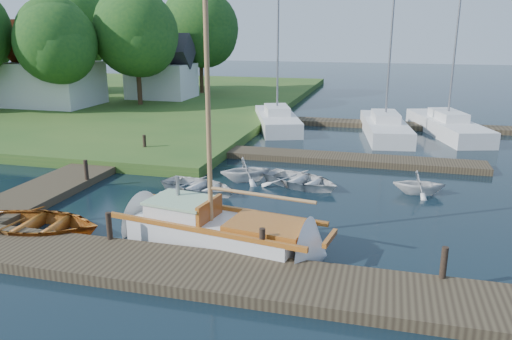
% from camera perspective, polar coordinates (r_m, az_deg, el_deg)
% --- Properties ---
extents(ground, '(160.00, 160.00, 0.00)m').
position_cam_1_polar(ground, '(18.32, 0.00, -3.61)').
color(ground, black).
rests_on(ground, ground).
extents(near_dock, '(18.00, 2.20, 0.30)m').
position_cam_1_polar(near_dock, '(13.02, -6.95, -11.49)').
color(near_dock, '#32281C').
rests_on(near_dock, ground).
extents(left_dock, '(2.20, 18.00, 0.30)m').
position_cam_1_polar(left_dock, '(23.23, -18.10, 0.20)').
color(left_dock, '#32281C').
rests_on(left_dock, ground).
extents(far_dock, '(14.00, 1.60, 0.30)m').
position_cam_1_polar(far_dock, '(24.07, 8.62, 1.35)').
color(far_dock, '#32281C').
rests_on(far_dock, ground).
extents(pontoon, '(30.00, 1.60, 0.30)m').
position_cam_1_polar(pontoon, '(33.69, 24.21, 4.27)').
color(pontoon, '#32281C').
rests_on(pontoon, ground).
extents(shore, '(50.00, 40.00, 0.50)m').
position_cam_1_polar(shore, '(50.83, -25.15, 7.76)').
color(shore, '#2B521D').
rests_on(shore, ground).
extents(mooring_post_1, '(0.16, 0.16, 0.80)m').
position_cam_1_polar(mooring_post_1, '(14.87, -16.44, -6.14)').
color(mooring_post_1, black).
rests_on(mooring_post_1, near_dock).
extents(mooring_post_2, '(0.16, 0.16, 0.80)m').
position_cam_1_polar(mooring_post_2, '(13.21, 0.72, -8.30)').
color(mooring_post_2, black).
rests_on(mooring_post_2, near_dock).
extents(mooring_post_3, '(0.16, 0.16, 0.80)m').
position_cam_1_polar(mooring_post_3, '(12.97, 20.67, -9.86)').
color(mooring_post_3, black).
rests_on(mooring_post_3, near_dock).
extents(mooring_post_4, '(0.16, 0.16, 0.80)m').
position_cam_1_polar(mooring_post_4, '(20.94, -18.84, 0.03)').
color(mooring_post_4, black).
rests_on(mooring_post_4, left_dock).
extents(mooring_post_5, '(0.16, 0.16, 0.80)m').
position_cam_1_polar(mooring_post_5, '(25.11, -12.62, 3.04)').
color(mooring_post_5, black).
rests_on(mooring_post_5, left_dock).
extents(sailboat, '(7.37, 3.06, 9.83)m').
position_cam_1_polar(sailboat, '(14.76, -3.87, -7.15)').
color(sailboat, silver).
rests_on(sailboat, ground).
extents(dinghy, '(4.41, 3.31, 0.87)m').
position_cam_1_polar(dinghy, '(16.80, -24.03, -5.32)').
color(dinghy, brown).
rests_on(dinghy, ground).
extents(tender_a, '(3.72, 3.12, 0.66)m').
position_cam_1_polar(tender_a, '(19.35, -6.50, -1.61)').
color(tender_a, silver).
rests_on(tender_a, ground).
extents(tender_b, '(2.74, 2.62, 1.12)m').
position_cam_1_polar(tender_b, '(20.60, -1.17, 0.24)').
color(tender_b, silver).
rests_on(tender_b, ground).
extents(tender_c, '(4.02, 3.58, 0.69)m').
position_cam_1_polar(tender_c, '(20.08, 5.18, -0.89)').
color(tender_c, silver).
rests_on(tender_c, ground).
extents(tender_d, '(2.06, 1.82, 1.01)m').
position_cam_1_polar(tender_d, '(20.00, 18.16, -1.22)').
color(tender_d, silver).
rests_on(tender_d, ground).
extents(marina_boat_0, '(4.54, 7.75, 10.98)m').
position_cam_1_polar(marina_boat_0, '(31.92, 2.41, 5.86)').
color(marina_boat_0, silver).
rests_on(marina_boat_0, ground).
extents(marina_boat_2, '(3.29, 7.99, 11.92)m').
position_cam_1_polar(marina_boat_2, '(30.45, 14.51, 4.89)').
color(marina_boat_2, silver).
rests_on(marina_boat_2, ground).
extents(marina_boat_3, '(4.50, 8.64, 10.91)m').
position_cam_1_polar(marina_boat_3, '(32.02, 21.00, 4.84)').
color(marina_boat_3, silver).
rests_on(marina_boat_3, ground).
extents(house_a, '(6.30, 5.00, 6.29)m').
position_cam_1_polar(house_a, '(40.94, -22.19, 10.31)').
color(house_a, silver).
rests_on(house_a, shore).
extents(house_c, '(5.25, 4.00, 5.28)m').
position_cam_1_polar(house_c, '(43.00, -10.74, 10.88)').
color(house_c, silver).
rests_on(house_c, shore).
extents(tree_2, '(5.83, 5.75, 7.82)m').
position_cam_1_polar(tree_2, '(38.07, -21.85, 13.47)').
color(tree_2, '#332114').
rests_on(tree_2, shore).
extents(tree_3, '(6.41, 6.38, 8.74)m').
position_cam_1_polar(tree_3, '(39.33, -13.53, 15.01)').
color(tree_3, '#332114').
rests_on(tree_3, shore).
extents(tree_4, '(7.01, 7.01, 9.66)m').
position_cam_1_polar(tree_4, '(46.90, -20.15, 15.25)').
color(tree_4, '#332114').
rests_on(tree_4, shore).
extents(tree_7, '(6.83, 6.83, 9.38)m').
position_cam_1_polar(tree_7, '(45.79, -6.38, 15.88)').
color(tree_7, '#332114').
rests_on(tree_7, shore).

